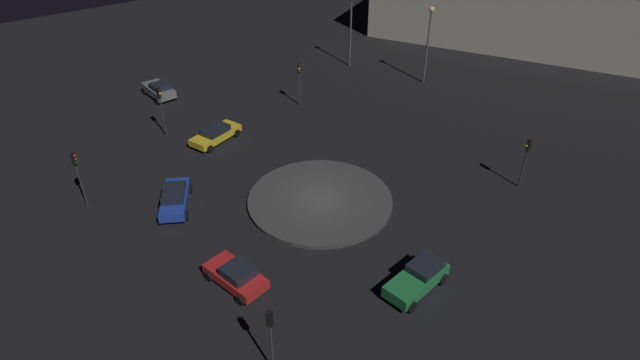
# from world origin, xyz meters

# --- Properties ---
(ground_plane) EXTENTS (117.41, 117.41, 0.00)m
(ground_plane) POSITION_xyz_m (0.00, 0.00, 0.00)
(ground_plane) COLOR black
(roundabout_island) EXTENTS (10.43, 10.43, 0.29)m
(roundabout_island) POSITION_xyz_m (0.00, 0.00, 0.15)
(roundabout_island) COLOR #383838
(roundabout_island) RESTS_ON ground_plane
(car_yellow) EXTENTS (4.93, 3.21, 1.36)m
(car_yellow) POSITION_xyz_m (-2.07, 12.32, 0.72)
(car_yellow) COLOR gold
(car_yellow) RESTS_ON ground_plane
(car_red) EXTENTS (2.72, 4.25, 1.45)m
(car_red) POSITION_xyz_m (-8.82, -3.78, 0.73)
(car_red) COLOR red
(car_red) RESTS_ON ground_plane
(car_blue) EXTENTS (3.73, 4.84, 1.44)m
(car_blue) POSITION_xyz_m (-8.63, 5.56, 0.76)
(car_blue) COLOR #1E38A5
(car_blue) RESTS_ON ground_plane
(car_green) EXTENTS (4.46, 2.52, 1.56)m
(car_green) POSITION_xyz_m (-0.43, -10.27, 0.82)
(car_green) COLOR #1E7238
(car_green) RESTS_ON ground_plane
(car_grey) EXTENTS (2.28, 4.10, 1.57)m
(car_grey) POSITION_xyz_m (-2.57, 23.56, 0.80)
(car_grey) COLOR slate
(car_grey) RESTS_ON ground_plane
(traffic_light_northeast) EXTENTS (0.37, 0.40, 4.25)m
(traffic_light_northeast) POSITION_xyz_m (7.64, 13.83, 3.02)
(traffic_light_northeast) COLOR #2D2D2D
(traffic_light_northeast) RESTS_ON ground_plane
(traffic_light_southwest) EXTENTS (0.39, 0.39, 4.25)m
(traffic_light_southwest) POSITION_xyz_m (-10.22, -10.11, 3.02)
(traffic_light_southwest) COLOR #2D2D2D
(traffic_light_southwest) RESTS_ON ground_plane
(traffic_light_north) EXTENTS (0.35, 0.39, 4.49)m
(traffic_light_north) POSITION_xyz_m (-5.12, 15.75, 3.18)
(traffic_light_north) COLOR #2D2D2D
(traffic_light_north) RESTS_ON ground_plane
(traffic_light_southeast) EXTENTS (0.40, 0.37, 4.02)m
(traffic_light_southeast) POSITION_xyz_m (13.15, -7.24, 2.87)
(traffic_light_southeast) COLOR #2D2D2D
(traffic_light_southeast) RESTS_ON ground_plane
(traffic_light_northwest) EXTENTS (0.40, 0.37, 4.38)m
(traffic_light_northwest) POSITION_xyz_m (-13.70, 9.33, 3.11)
(traffic_light_northwest) COLOR #2D2D2D
(traffic_light_northwest) RESTS_ON ground_plane
(streetlamp_northeast) EXTENTS (0.56, 0.56, 7.92)m
(streetlamp_northeast) POSITION_xyz_m (21.24, 10.71, 5.38)
(streetlamp_northeast) COLOR #4C4C51
(streetlamp_northeast) RESTS_ON ground_plane
(streetlamp_northeast_near) EXTENTS (0.58, 0.58, 7.79)m
(streetlamp_northeast_near) POSITION_xyz_m (17.84, 18.89, 5.39)
(streetlamp_northeast_near) COLOR #4C4C51
(streetlamp_northeast_near) RESTS_ON ground_plane
(store_building) EXTENTS (30.54, 39.21, 8.61)m
(store_building) POSITION_xyz_m (41.13, 12.77, 4.31)
(store_building) COLOR #ADA893
(store_building) RESTS_ON ground_plane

